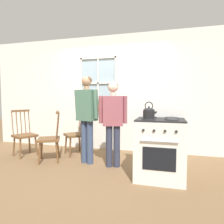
% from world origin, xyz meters
% --- Properties ---
extents(ground_plane, '(16.00, 16.00, 0.00)m').
position_xyz_m(ground_plane, '(0.00, 0.00, 0.00)').
color(ground_plane, brown).
extents(wall_back, '(6.40, 0.16, 2.70)m').
position_xyz_m(wall_back, '(0.02, 1.40, 1.34)').
color(wall_back, silver).
rests_on(wall_back, ground_plane).
extents(chair_by_window, '(0.58, 0.58, 0.98)m').
position_xyz_m(chair_by_window, '(-0.64, 0.77, 0.44)').
color(chair_by_window, brown).
rests_on(chair_by_window, ground_plane).
extents(chair_near_wall, '(0.55, 0.56, 0.98)m').
position_xyz_m(chair_near_wall, '(-1.66, 0.39, 0.44)').
color(chair_near_wall, brown).
rests_on(chair_near_wall, ground_plane).
extents(chair_center_cluster, '(0.55, 0.56, 0.98)m').
position_xyz_m(chair_center_cluster, '(-0.92, 0.20, 0.44)').
color(chair_center_cluster, brown).
rests_on(chair_center_cluster, ground_plane).
extents(person_elderly_left, '(0.53, 0.31, 1.64)m').
position_xyz_m(person_elderly_left, '(-0.17, 0.28, 0.97)').
color(person_elderly_left, '#384766').
rests_on(person_elderly_left, ground_plane).
extents(person_teen_center, '(0.52, 0.29, 1.52)m').
position_xyz_m(person_teen_center, '(0.36, 0.22, 0.91)').
color(person_teen_center, '#2D3347').
rests_on(person_teen_center, ground_plane).
extents(stove, '(0.73, 0.68, 1.08)m').
position_xyz_m(stove, '(1.19, -0.09, 0.47)').
color(stove, white).
rests_on(stove, ground_plane).
extents(kettle, '(0.21, 0.17, 0.25)m').
position_xyz_m(kettle, '(1.02, -0.22, 1.02)').
color(kettle, black).
rests_on(kettle, stove).
extents(potted_plant, '(0.15, 0.15, 0.35)m').
position_xyz_m(potted_plant, '(-0.28, 1.31, 1.08)').
color(potted_plant, '#935B3D').
rests_on(potted_plant, wall_back).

